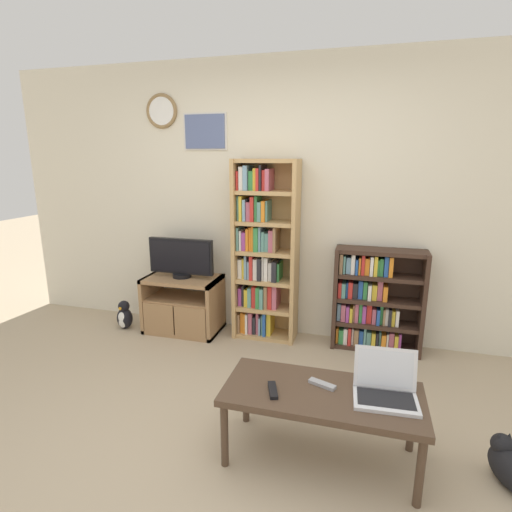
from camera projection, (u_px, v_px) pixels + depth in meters
ground_plane at (205, 467)px, 2.27m from camera, size 18.00×18.00×0.00m
wall_back at (280, 201)px, 3.78m from camera, size 5.64×0.09×2.60m
tv_stand at (183, 304)px, 4.00m from camera, size 0.74×0.45×0.56m
television at (181, 258)px, 3.90m from camera, size 0.66×0.18×0.39m
bookshelf_tall at (262, 254)px, 3.77m from camera, size 0.60×0.29×1.70m
bookshelf_short at (372, 301)px, 3.60m from camera, size 0.78×0.25×0.93m
coffee_table at (322, 398)px, 2.25m from camera, size 1.11×0.50×0.44m
laptop at (385, 387)px, 2.17m from camera, size 0.35×0.29×0.25m
remote_near_laptop at (273, 390)px, 2.23m from camera, size 0.09×0.17×0.02m
remote_far_from_laptop at (322, 384)px, 2.29m from camera, size 0.17×0.10×0.02m
cat at (509, 465)px, 2.14m from camera, size 0.35×0.50×0.25m
penguin_figurine at (124, 316)px, 4.08m from camera, size 0.16×0.14×0.30m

